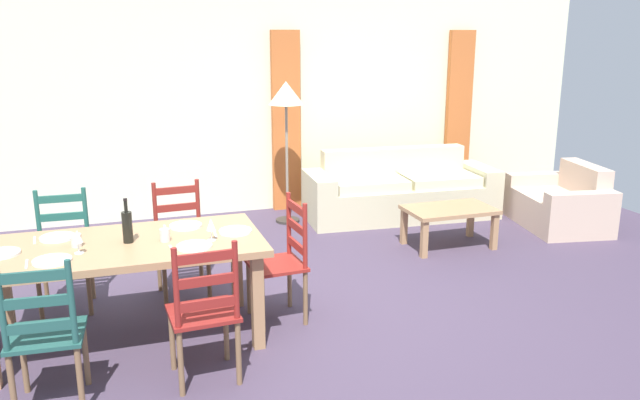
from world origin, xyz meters
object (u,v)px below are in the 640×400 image
Objects in this scene: wine_glass_near_right at (211,225)px; armchair_upholstered at (563,205)px; standing_lamp at (286,102)px; coffee_cup_secondary at (76,240)px; dining_chair_far_right at (181,240)px; wine_bottle at (127,226)px; dining_chair_far_left at (64,251)px; dining_chair_head_east at (283,260)px; coffee_table at (449,214)px; dining_chair_near_left at (45,334)px; coffee_cup_primary at (165,235)px; couch at (399,192)px; dining_table at (125,255)px; wine_glass_near_left at (78,237)px; dining_chair_near_right at (204,312)px.

armchair_upholstered is at bearing 19.75° from wine_glass_near_right.
coffee_cup_secondary is at bearing -130.78° from standing_lamp.
standing_lamp reaches higher than wine_glass_near_right.
dining_chair_far_right is 3.04× the size of wine_bottle.
dining_chair_head_east is (1.61, -0.76, 0.00)m from dining_chair_far_left.
wine_bottle is 0.35× the size of coffee_table.
dining_chair_near_left reaches higher than wine_glass_near_right.
coffee_cup_primary is at bearing 165.16° from wine_glass_near_right.
couch is (3.20, 2.37, -0.58)m from wine_bottle.
armchair_upholstered is at bearing 16.05° from dining_table.
wine_glass_near_left is 1.79× the size of coffee_cup_primary.
wine_glass_near_right is 0.91m from coffee_cup_secondary.
coffee_cup_primary reaches higher than dining_table.
coffee_table is at bearing 33.85° from dining_chair_near_right.
dining_chair_far_left is 4.02m from couch.
dining_chair_near_right is 1.07× the size of coffee_table.
dining_chair_near_left reaches higher than coffee_table.
dining_chair_near_left reaches higher than wine_glass_near_left.
dining_table is at bearing 121.41° from dining_chair_near_right.
coffee_cup_primary is at bearing 8.14° from wine_glass_near_left.
wine_bottle is (0.51, 0.73, 0.39)m from dining_chair_near_left.
standing_lamp is (1.29, 2.69, 0.55)m from wine_glass_near_right.
dining_chair_near_left is 0.92m from dining_chair_near_right.
wine_glass_near_right is at bearing -9.70° from coffee_cup_secondary.
wine_glass_near_right is 2.98m from coffee_table.
dining_chair_near_right is 4.89m from armchair_upholstered.
coffee_cup_primary is 0.05× the size of standing_lamp.
wine_glass_near_right is 3.03m from standing_lamp.
coffee_table is at bearing 26.05° from wine_glass_near_right.
dining_chair_far_left is 1.00× the size of dining_chair_far_right.
armchair_upholstered is at bearing 14.94° from coffee_cup_secondary.
dining_chair_head_east is (1.63, 0.77, 0.00)m from dining_chair_near_left.
dining_chair_near_left reaches higher than coffee_cup_secondary.
armchair_upholstered is at bearing 25.57° from dining_chair_near_right.
dining_chair_far_right is 1.13m from coffee_cup_secondary.
wine_glass_near_right is at bearing -41.52° from dining_chair_far_left.
dining_chair_far_left is at bearing 154.80° from dining_chair_head_east.
wine_glass_near_left is 3.50m from standing_lamp.
dining_chair_near_left is at bearing -179.00° from dining_chair_near_right.
dining_chair_near_left and dining_chair_head_east have the same top height.
coffee_table is (2.79, 1.87, -0.12)m from dining_chair_near_right.
dining_chair_far_right is 2.79m from coffee_table.
dining_chair_far_right reaches higher than couch.
wine_glass_near_left is at bearing -171.86° from coffee_cup_primary.
wine_glass_near_left reaches higher than couch.
dining_table is at bearing -178.21° from dining_chair_head_east.
coffee_cup_primary is (-0.19, -0.84, 0.32)m from dining_chair_far_right.
dining_chair_near_right is 1.01m from wine_glass_near_left.
wine_bottle is at bearing 166.12° from wine_glass_near_right.
wine_glass_near_left is (-1.44, -0.17, 0.38)m from dining_chair_head_east.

